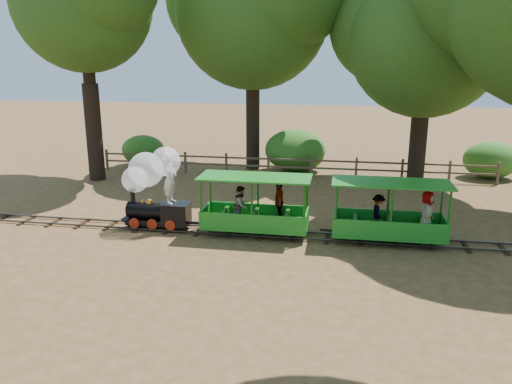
% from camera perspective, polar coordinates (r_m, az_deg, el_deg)
% --- Properties ---
extents(ground, '(90.00, 90.00, 0.00)m').
position_cam_1_polar(ground, '(15.49, 0.67, -4.94)').
color(ground, olive).
rests_on(ground, ground).
extents(track, '(22.00, 1.00, 0.10)m').
position_cam_1_polar(track, '(15.46, 0.67, -4.70)').
color(track, '#3F3D3A').
rests_on(track, ground).
extents(locomotive, '(2.34, 1.10, 2.69)m').
position_cam_1_polar(locomotive, '(16.01, -11.72, 1.15)').
color(locomotive, black).
rests_on(locomotive, ground).
extents(carriage_front, '(3.38, 1.46, 1.76)m').
position_cam_1_polar(carriage_front, '(15.31, 0.08, -2.09)').
color(carriage_front, '#1D8721').
rests_on(carriage_front, track).
extents(carriage_rear, '(3.38, 1.38, 1.76)m').
position_cam_1_polar(carriage_rear, '(15.14, 15.50, -2.88)').
color(carriage_rear, '#1D8721').
rests_on(carriage_rear, track).
extents(oak_nc, '(8.92, 7.85, 10.94)m').
position_cam_1_polar(oak_nc, '(24.48, -0.43, 20.78)').
color(oak_nc, '#2D2116').
rests_on(oak_nc, ground).
extents(oak_ne, '(7.92, 6.97, 9.22)m').
position_cam_1_polar(oak_ne, '(22.20, 18.89, 17.06)').
color(oak_ne, '#2D2116').
rests_on(oak_ne, ground).
extents(fence, '(18.10, 0.10, 1.00)m').
position_cam_1_polar(fence, '(22.98, 3.89, 3.17)').
color(fence, brown).
rests_on(fence, ground).
extents(shrub_west, '(2.23, 1.71, 1.54)m').
position_cam_1_polar(shrub_west, '(26.07, -12.76, 4.68)').
color(shrub_west, '#2D6B1E').
rests_on(shrub_west, ground).
extents(shrub_mid_w, '(2.91, 2.24, 2.02)m').
position_cam_1_polar(shrub_mid_w, '(24.16, 4.48, 4.78)').
color(shrub_mid_w, '#2D6B1E').
rests_on(shrub_mid_w, ground).
extents(shrub_mid_e, '(2.37, 1.82, 1.64)m').
position_cam_1_polar(shrub_mid_e, '(24.17, 4.98, 4.32)').
color(shrub_mid_e, '#2D6B1E').
rests_on(shrub_mid_e, ground).
extents(shrub_east, '(2.43, 1.87, 1.68)m').
position_cam_1_polar(shrub_east, '(24.99, 25.26, 3.33)').
color(shrub_east, '#2D6B1E').
rests_on(shrub_east, ground).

